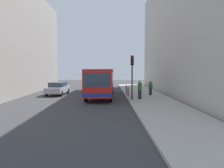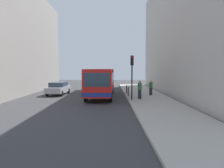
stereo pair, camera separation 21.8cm
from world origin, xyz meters
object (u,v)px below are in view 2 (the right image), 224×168
object	(u,v)px
bus	(101,81)
car_behind_bus	(106,83)
pedestrian_near_signal	(140,90)
pedestrian_mid_sidewalk	(151,88)
traffic_light	(132,69)
bollard_near	(128,91)
bollard_mid	(127,89)
car_beside_bus	(58,88)

from	to	relation	value
bus	car_behind_bus	distance (m)	11.03
pedestrian_near_signal	car_behind_bus	bearing A→B (deg)	-30.75
pedestrian_mid_sidewalk	car_behind_bus	bearing A→B (deg)	-132.98
car_behind_bus	pedestrian_near_signal	world-z (taller)	pedestrian_near_signal
traffic_light	pedestrian_mid_sidewalk	bearing A→B (deg)	56.75
traffic_light	pedestrian_near_signal	distance (m)	2.20
traffic_light	bollard_near	distance (m)	3.91
bollard_near	pedestrian_near_signal	xyz separation A→B (m)	(0.91, -2.50, 0.42)
bollard_mid	pedestrian_near_signal	world-z (taller)	pedestrian_near_signal
car_behind_bus	bollard_mid	size ratio (longest dim) A/B	4.68
bollard_mid	car_beside_bus	bearing A→B (deg)	-178.88
car_behind_bus	bollard_mid	bearing A→B (deg)	107.40
car_behind_bus	bollard_near	xyz separation A→B (m)	(2.61, -11.63, -0.16)
bollard_near	car_behind_bus	bearing A→B (deg)	102.64
car_behind_bus	pedestrian_mid_sidewalk	size ratio (longest dim) A/B	2.71
bollard_near	bus	bearing A→B (deg)	167.50
pedestrian_near_signal	traffic_light	bearing A→B (deg)	81.83
pedestrian_mid_sidewalk	bollard_near	bearing A→B (deg)	-55.02
bus	pedestrian_mid_sidewalk	size ratio (longest dim) A/B	6.77
pedestrian_near_signal	pedestrian_mid_sidewalk	bearing A→B (deg)	-72.20
bollard_mid	pedestrian_mid_sidewalk	bearing A→B (deg)	-38.01
car_beside_bus	bus	bearing A→B (deg)	165.21
car_beside_bus	bollard_mid	distance (m)	7.99
car_beside_bus	pedestrian_near_signal	xyz separation A→B (m)	(8.90, -4.86, 0.26)
car_beside_bus	pedestrian_near_signal	bearing A→B (deg)	155.27
traffic_light	pedestrian_mid_sidewalk	distance (m)	4.83
pedestrian_mid_sidewalk	pedestrian_near_signal	bearing A→B (deg)	-5.24
bus	bollard_mid	distance (m)	3.62
car_behind_bus	bollard_mid	world-z (taller)	car_behind_bus
car_beside_bus	bollard_mid	size ratio (longest dim) A/B	4.75
bollard_mid	pedestrian_mid_sidewalk	distance (m)	3.19
bollard_mid	pedestrian_mid_sidewalk	size ratio (longest dim) A/B	0.58
bollard_mid	pedestrian_near_signal	distance (m)	5.12
bus	traffic_light	world-z (taller)	traffic_light
bollard_mid	pedestrian_mid_sidewalk	world-z (taller)	pedestrian_mid_sidewalk
car_behind_bus	car_beside_bus	bearing A→B (deg)	61.27
bollard_near	bollard_mid	size ratio (longest dim) A/B	1.00
traffic_light	bollard_near	world-z (taller)	traffic_light
traffic_light	bollard_near	bearing A→B (deg)	91.85
traffic_light	bollard_near	xyz separation A→B (m)	(-0.10, 3.10, -2.38)
bus	car_behind_bus	xyz separation A→B (m)	(0.29, 10.99, -0.94)
car_beside_bus	traffic_light	xyz separation A→B (m)	(8.08, -5.46, 2.22)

